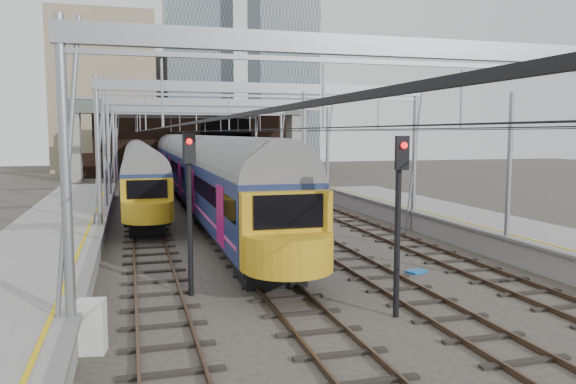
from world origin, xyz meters
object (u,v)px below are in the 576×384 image
object	(u,v)px
train_main	(184,162)
signal_near_centre	(399,206)
train_second	(139,167)
signal_near_left	(190,196)
relay_cabinet	(91,327)

from	to	relation	value
train_main	signal_near_centre	size ratio (longest dim) A/B	13.47
train_second	signal_near_centre	world-z (taller)	signal_near_centre
train_main	signal_near_left	size ratio (longest dim) A/B	13.26
train_main	signal_near_left	xyz separation A→B (m)	(-2.94, -34.22, 0.68)
signal_near_left	train_main	bearing A→B (deg)	68.35
signal_near_left	signal_near_centre	xyz separation A→B (m)	(5.56, -3.82, -0.04)
train_main	relay_cabinet	size ratio (longest dim) A/B	54.11
train_main	signal_near_centre	xyz separation A→B (m)	(2.61, -38.04, 0.64)
signal_near_centre	relay_cabinet	world-z (taller)	signal_near_centre
train_second	signal_near_centre	bearing A→B (deg)	-79.77
train_main	signal_near_left	bearing A→B (deg)	-94.91
signal_near_left	relay_cabinet	distance (m)	5.74
train_main	train_second	world-z (taller)	train_main
relay_cabinet	signal_near_centre	bearing A→B (deg)	11.57
signal_near_centre	relay_cabinet	size ratio (longest dim) A/B	4.02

